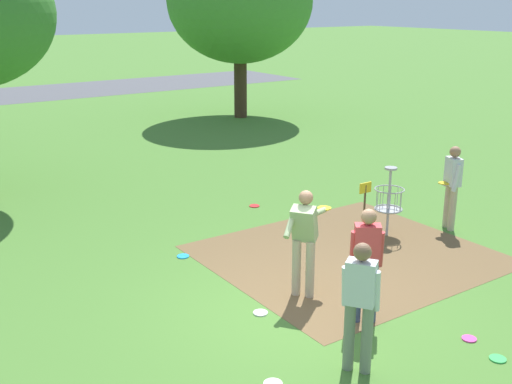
# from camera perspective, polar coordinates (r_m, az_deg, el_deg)

# --- Properties ---
(ground_plane) EXTENTS (160.00, 160.00, 0.00)m
(ground_plane) POSITION_cam_1_polar(r_m,az_deg,el_deg) (9.55, 4.33, -10.73)
(ground_plane) COLOR #47752D
(dirt_tee_pad) EXTENTS (4.81, 4.33, 0.01)m
(dirt_tee_pad) POSITION_cam_1_polar(r_m,az_deg,el_deg) (11.57, 8.36, -5.70)
(dirt_tee_pad) COLOR brown
(dirt_tee_pad) RESTS_ON ground
(disc_golf_basket) EXTENTS (0.98, 0.58, 1.39)m
(disc_golf_basket) POSITION_cam_1_polar(r_m,az_deg,el_deg) (12.38, 11.79, -0.66)
(disc_golf_basket) COLOR #9E9EA3
(disc_golf_basket) RESTS_ON ground
(player_foreground_watching) EXTENTS (1.14, 0.57, 1.71)m
(player_foreground_watching) POSITION_cam_1_polar(r_m,az_deg,el_deg) (9.62, 4.43, -4.07)
(player_foreground_watching) COLOR tan
(player_foreground_watching) RESTS_ON ground
(player_throwing) EXTENTS (0.47, 0.45, 1.71)m
(player_throwing) POSITION_cam_1_polar(r_m,az_deg,el_deg) (8.96, 10.03, -6.04)
(player_throwing) COLOR #384260
(player_throwing) RESTS_ON ground
(player_waiting_left) EXTENTS (0.45, 0.49, 1.71)m
(player_waiting_left) POSITION_cam_1_polar(r_m,az_deg,el_deg) (13.05, 17.44, 0.81)
(player_waiting_left) COLOR tan
(player_waiting_left) RESTS_ON ground
(player_waiting_right) EXTENTS (0.45, 0.48, 1.71)m
(player_waiting_right) POSITION_cam_1_polar(r_m,az_deg,el_deg) (7.79, 9.45, -9.70)
(player_waiting_right) COLOR slate
(player_waiting_right) RESTS_ON ground
(frisbee_near_basket) EXTENTS (0.23, 0.23, 0.02)m
(frisbee_near_basket) POSITION_cam_1_polar(r_m,az_deg,el_deg) (7.90, 1.56, -17.08)
(frisbee_near_basket) COLOR white
(frisbee_near_basket) RESTS_ON ground
(frisbee_by_tee) EXTENTS (0.22, 0.22, 0.02)m
(frisbee_by_tee) POSITION_cam_1_polar(r_m,az_deg,el_deg) (9.44, 0.40, -10.95)
(frisbee_by_tee) COLOR white
(frisbee_by_tee) RESTS_ON ground
(frisbee_mid_grass) EXTENTS (0.23, 0.23, 0.02)m
(frisbee_mid_grass) POSITION_cam_1_polar(r_m,az_deg,el_deg) (14.10, -0.15, -1.27)
(frisbee_mid_grass) COLOR red
(frisbee_mid_grass) RESTS_ON ground
(frisbee_far_left) EXTENTS (0.22, 0.22, 0.02)m
(frisbee_far_left) POSITION_cam_1_polar(r_m,az_deg,el_deg) (11.45, -6.67, -5.84)
(frisbee_far_left) COLOR #1E93DB
(frisbee_far_left) RESTS_ON ground
(frisbee_far_right) EXTENTS (0.20, 0.20, 0.02)m
(frisbee_far_right) POSITION_cam_1_polar(r_m,az_deg,el_deg) (9.26, 18.85, -12.54)
(frisbee_far_right) COLOR #E53D99
(frisbee_far_right) RESTS_ON ground
(frisbee_scattered_a) EXTENTS (0.22, 0.22, 0.02)m
(frisbee_scattered_a) POSITION_cam_1_polar(r_m,az_deg,el_deg) (8.93, 21.17, -13.99)
(frisbee_scattered_a) COLOR green
(frisbee_scattered_a) RESTS_ON ground
(tree_mid_left) EXTENTS (5.54, 5.54, 6.81)m
(tree_mid_left) POSITION_cam_1_polar(r_m,az_deg,el_deg) (24.72, -1.48, 17.04)
(tree_mid_left) COLOR #422D1E
(tree_mid_left) RESTS_ON ground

